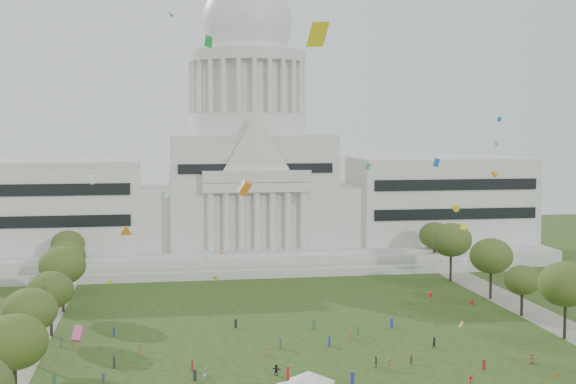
{
  "coord_description": "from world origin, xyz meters",
  "views": [
    {
      "loc": [
        -25.58,
        -109.48,
        36.99
      ],
      "look_at": [
        0.0,
        45.0,
        24.0
      ],
      "focal_mm": 50.0,
      "sensor_mm": 36.0,
      "label": 1
    }
  ],
  "objects": [
    {
      "name": "row_tree_l_4",
      "position": [
        -44.08,
        52.42,
        9.39
      ],
      "size": [
        9.29,
        9.29,
        13.21
      ],
      "color": "black",
      "rests_on": "ground"
    },
    {
      "name": "path_left",
      "position": [
        -48.0,
        30.0,
        0.02
      ],
      "size": [
        8.0,
        160.0,
        0.04
      ],
      "primitive_type": "cube",
      "color": "gray",
      "rests_on": "ground"
    },
    {
      "name": "capitol",
      "position": [
        0.0,
        113.59,
        22.3
      ],
      "size": [
        160.0,
        64.5,
        91.3
      ],
      "color": "beige",
      "rests_on": "ground"
    },
    {
      "name": "person_9",
      "position": [
        17.96,
        -4.77,
        0.94
      ],
      "size": [
        1.02,
        1.36,
        1.88
      ],
      "primitive_type": "imported",
      "rotation": [
        0.0,
        0.0,
        1.21
      ],
      "color": "#B21E1E",
      "rests_on": "ground"
    },
    {
      "name": "row_tree_l_6",
      "position": [
        -46.87,
        89.14,
        8.27
      ],
      "size": [
        8.19,
        8.19,
        11.64
      ],
      "color": "black",
      "rests_on": "ground"
    },
    {
      "name": "person_10",
      "position": [
        13.23,
        7.53,
        0.77
      ],
      "size": [
        0.67,
        0.99,
        1.54
      ],
      "primitive_type": "imported",
      "rotation": [
        0.0,
        0.0,
        1.77
      ],
      "color": "olive",
      "rests_on": "ground"
    },
    {
      "name": "row_tree_l_5",
      "position": [
        -45.22,
        71.01,
        8.42
      ],
      "size": [
        8.33,
        8.33,
        11.85
      ],
      "color": "black",
      "rests_on": "ground"
    },
    {
      "name": "row_tree_r_2",
      "position": [
        44.17,
        17.44,
        9.66
      ],
      "size": [
        9.55,
        9.55,
        13.58
      ],
      "color": "black",
      "rests_on": "ground"
    },
    {
      "name": "row_tree_r_5",
      "position": [
        43.49,
        70.19,
        9.93
      ],
      "size": [
        9.82,
        9.82,
        13.96
      ],
      "color": "black",
      "rests_on": "ground"
    },
    {
      "name": "person_3",
      "position": [
        9.1,
        5.69,
        0.87
      ],
      "size": [
        0.85,
        1.24,
        1.75
      ],
      "primitive_type": "imported",
      "rotation": [
        0.0,
        0.0,
        4.97
      ],
      "color": "olive",
      "rests_on": "ground"
    },
    {
      "name": "row_tree_r_3",
      "position": [
        44.4,
        34.48,
        7.08
      ],
      "size": [
        7.01,
        7.01,
        9.98
      ],
      "color": "black",
      "rests_on": "ground"
    },
    {
      "name": "row_tree_r_4",
      "position": [
        44.76,
        50.04,
        9.29
      ],
      "size": [
        9.19,
        9.19,
        13.06
      ],
      "color": "black",
      "rests_on": "ground"
    },
    {
      "name": "person_8",
      "position": [
        -18.96,
        4.88,
        0.88
      ],
      "size": [
        1.01,
        0.89,
        1.76
      ],
      "primitive_type": "imported",
      "rotation": [
        0.0,
        0.0,
        2.61
      ],
      "color": "silver",
      "rests_on": "ground"
    },
    {
      "name": "path_right",
      "position": [
        48.0,
        30.0,
        0.02
      ],
      "size": [
        8.0,
        160.0,
        0.04
      ],
      "primitive_type": "cube",
      "color": "gray",
      "rests_on": "ground"
    },
    {
      "name": "event_tent",
      "position": [
        -6.03,
        -8.1,
        3.76
      ],
      "size": [
        11.38,
        11.38,
        4.85
      ],
      "color": "#4C4C4C",
      "rests_on": "ground"
    },
    {
      "name": "person_5",
      "position": [
        -8.32,
        5.48,
        0.84
      ],
      "size": [
        1.62,
        1.41,
        1.68
      ],
      "primitive_type": "imported",
      "rotation": [
        0.0,
        0.0,
        2.52
      ],
      "color": "#26262B",
      "rests_on": "ground"
    },
    {
      "name": "row_tree_r_6",
      "position": [
        45.96,
        88.13,
        8.51
      ],
      "size": [
        8.42,
        8.42,
        11.97
      ],
      "color": "black",
      "rests_on": "ground"
    },
    {
      "name": "person_4",
      "position": [
        7.28,
        6.61,
        0.9
      ],
      "size": [
        0.77,
        1.15,
        1.81
      ],
      "primitive_type": "imported",
      "rotation": [
        0.0,
        0.0,
        4.52
      ],
      "color": "#33723F",
      "rests_on": "ground"
    },
    {
      "name": "row_tree_l_2",
      "position": [
        -45.04,
        17.3,
        8.51
      ],
      "size": [
        8.42,
        8.42,
        11.97
      ],
      "color": "black",
      "rests_on": "ground"
    },
    {
      "name": "person_0",
      "position": [
        31.78,
        4.81,
        0.84
      ],
      "size": [
        0.95,
        0.97,
        1.68
      ],
      "primitive_type": "imported",
      "rotation": [
        0.0,
        0.0,
        5.44
      ],
      "color": "olive",
      "rests_on": "ground"
    },
    {
      "name": "kite_swarm",
      "position": [
        0.18,
        7.29,
        31.01
      ],
      "size": [
        85.64,
        109.75,
        60.2
      ],
      "color": "blue",
      "rests_on": "ground"
    },
    {
      "name": "row_tree_l_1",
      "position": [
        -44.07,
        -2.96,
        8.95
      ],
      "size": [
        8.86,
        8.86,
        12.59
      ],
      "color": "black",
      "rests_on": "ground"
    },
    {
      "name": "row_tree_l_3",
      "position": [
        -44.09,
        33.92,
        8.21
      ],
      "size": [
        8.12,
        8.12,
        11.55
      ],
      "color": "black",
      "rests_on": "ground"
    },
    {
      "name": "person_2",
      "position": [
        19.95,
        15.68,
        0.91
      ],
      "size": [
        1.01,
        0.8,
        1.82
      ],
      "primitive_type": "imported",
      "rotation": [
        0.0,
        0.0,
        0.32
      ],
      "color": "#26262B",
      "rests_on": "ground"
    },
    {
      "name": "ground",
      "position": [
        0.0,
        0.0,
        0.0
      ],
      "size": [
        400.0,
        400.0,
        0.0
      ],
      "primitive_type": "plane",
      "color": "#2D4316",
      "rests_on": "ground"
    },
    {
      "name": "distant_crowd",
      "position": [
        -14.48,
        14.41,
        0.89
      ],
      "size": [
        65.32,
        41.07,
        1.95
      ],
      "color": "#33723F",
      "rests_on": "ground"
    }
  ]
}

